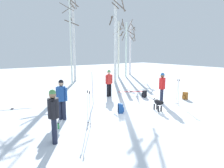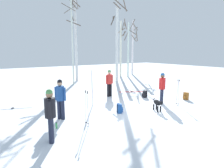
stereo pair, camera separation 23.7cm
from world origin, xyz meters
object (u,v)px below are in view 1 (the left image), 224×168
(ski_pair_planted_0, at_px, (92,88))
(birch_tree_1, at_px, (71,38))
(person_1, at_px, (62,97))
(ski_pair_lying_1, at_px, (11,109))
(birch_tree_5, at_px, (126,48))
(birch_tree_6, at_px, (131,47))
(person_0, at_px, (109,81))
(person_3, at_px, (53,113))
(birch_tree_3, at_px, (115,37))
(water_bottle_0, at_px, (58,126))
(backpack_0, at_px, (121,108))
(ski_poles_0, at_px, (89,107))
(dog, at_px, (158,103))
(birch_tree_2, at_px, (74,40))
(backpack_2, at_px, (144,94))
(ski_pair_lying_0, at_px, (131,92))
(backpack_1, at_px, (185,96))
(ski_poles_1, at_px, (178,91))
(person_2, at_px, (162,86))
(birch_tree_4, at_px, (119,47))

(ski_pair_planted_0, height_order, birch_tree_1, birch_tree_1)
(person_1, bearing_deg, ski_pair_lying_1, 118.71)
(birch_tree_5, distance_m, birch_tree_6, 2.37)
(person_0, bearing_deg, person_3, -140.05)
(birch_tree_3, bearing_deg, water_bottle_0, -137.33)
(backpack_0, relative_size, birch_tree_3, 0.06)
(ski_poles_0, bearing_deg, ski_pair_lying_1, 118.15)
(dog, distance_m, birch_tree_5, 13.18)
(birch_tree_2, bearing_deg, backpack_0, -103.23)
(person_0, relative_size, backpack_2, 3.90)
(ski_pair_planted_0, bearing_deg, ski_pair_lying_0, 18.89)
(person_0, bearing_deg, water_bottle_0, -144.74)
(ski_pair_lying_0, relative_size, birch_tree_2, 0.22)
(backpack_1, distance_m, birch_tree_5, 11.37)
(birch_tree_5, bearing_deg, person_0, -135.80)
(ski_poles_0, bearing_deg, backpack_0, 13.62)
(backpack_2, bearing_deg, ski_pair_planted_0, 174.06)
(ski_pair_lying_1, bearing_deg, backpack_0, -41.11)
(water_bottle_0, xyz_separation_m, birch_tree_2, (5.47, 10.42, 3.86))
(ski_pair_lying_0, relative_size, ski_poles_1, 1.22)
(ski_pair_planted_0, height_order, ski_poles_0, ski_pair_planted_0)
(person_2, bearing_deg, backpack_1, -6.55)
(ski_pair_lying_0, height_order, backpack_0, backpack_0)
(ski_pair_lying_1, height_order, ski_poles_1, ski_poles_1)
(backpack_2, bearing_deg, birch_tree_1, 104.76)
(backpack_1, bearing_deg, ski_poles_0, -177.92)
(dog, bearing_deg, ski_pair_planted_0, 127.15)
(backpack_2, bearing_deg, person_2, -99.43)
(person_0, height_order, backpack_0, person_0)
(person_0, height_order, person_2, same)
(ski_poles_1, relative_size, backpack_0, 3.17)
(person_3, height_order, backpack_0, person_3)
(backpack_1, bearing_deg, birch_tree_6, 63.84)
(person_3, distance_m, birch_tree_1, 11.16)
(ski_pair_lying_1, bearing_deg, birch_tree_4, 30.03)
(water_bottle_0, distance_m, birch_tree_5, 15.80)
(ski_poles_0, xyz_separation_m, birch_tree_6, (12.46, 11.92, 2.71))
(ski_pair_planted_0, xyz_separation_m, birch_tree_6, (10.90, 9.50, 2.49))
(birch_tree_6, bearing_deg, birch_tree_5, -143.20)
(birch_tree_4, height_order, birch_tree_5, birch_tree_4)
(ski_pair_lying_1, height_order, birch_tree_1, birch_tree_1)
(dog, distance_m, backpack_0, 1.88)
(birch_tree_3, bearing_deg, ski_pair_lying_0, -112.23)
(ski_pair_lying_1, xyz_separation_m, birch_tree_1, (5.44, 4.89, 3.94))
(backpack_2, bearing_deg, ski_pair_lying_1, 164.50)
(person_3, distance_m, ski_pair_planted_0, 4.39)
(birch_tree_1, bearing_deg, person_2, -79.63)
(birch_tree_1, relative_size, birch_tree_4, 1.21)
(backpack_2, relative_size, birch_tree_6, 0.07)
(ski_pair_lying_0, height_order, birch_tree_1, birch_tree_1)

